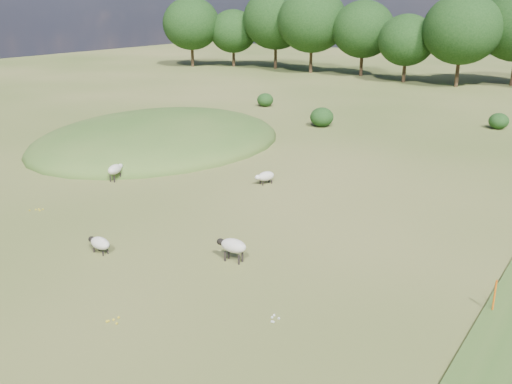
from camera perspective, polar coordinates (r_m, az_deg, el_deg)
ground at (r=42.39m, az=9.97°, el=4.90°), size 160.00×160.00×0.00m
mound at (r=42.46m, az=-9.67°, el=4.94°), size 16.00×20.00×4.00m
treeline at (r=75.34m, az=21.18°, el=14.89°), size 96.28×14.66×11.70m
shrubs at (r=49.93m, az=9.20°, el=7.82°), size 22.83×8.91×1.57m
marker_post at (r=20.54m, az=22.73°, el=-9.63°), size 0.06×0.06×1.20m
sheep_1 at (r=33.60m, az=-13.91°, el=2.21°), size 0.82×1.36×0.95m
sheep_2 at (r=24.17m, az=-15.37°, el=-4.95°), size 1.21×0.57×0.69m
sheep_3 at (r=32.00m, az=0.95°, el=1.58°), size 0.90×1.31×0.73m
sheep_4 at (r=22.52m, az=-2.35°, el=-5.39°), size 1.35×0.67×0.96m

